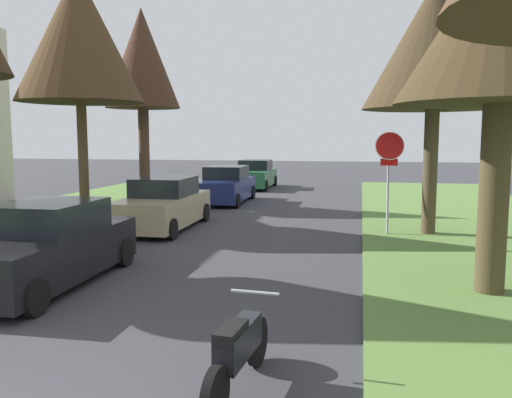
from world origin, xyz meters
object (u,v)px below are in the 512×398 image
at_px(parked_sedan_black, 45,247).
at_px(parked_motorcycle, 238,350).
at_px(street_tree_left_mid_b, 79,37).
at_px(stop_sign_far, 389,160).
at_px(street_tree_right_mid_a, 503,20).
at_px(street_tree_right_mid_b, 435,45).
at_px(parked_sedan_green, 255,175).
at_px(street_tree_left_far, 142,60).
at_px(parked_sedan_tan, 163,205).
at_px(parked_sedan_navy, 226,186).

distance_m(parked_sedan_black, parked_motorcycle, 5.76).
relative_size(street_tree_left_mid_b, parked_motorcycle, 3.81).
xyz_separation_m(stop_sign_far, street_tree_right_mid_a, (1.52, -5.53, 2.61)).
height_order(street_tree_right_mid_b, parked_sedan_green, street_tree_right_mid_b).
bearing_deg(parked_sedan_green, street_tree_right_mid_b, -59.05).
bearing_deg(street_tree_right_mid_a, parked_motorcycle, -128.82).
bearing_deg(street_tree_right_mid_a, street_tree_left_mid_b, 154.42).
xyz_separation_m(stop_sign_far, street_tree_left_mid_b, (-9.30, -0.35, 3.69)).
relative_size(stop_sign_far, street_tree_right_mid_a, 0.47).
relative_size(street_tree_left_far, parked_sedan_green, 1.79).
relative_size(stop_sign_far, parked_sedan_green, 0.66).
xyz_separation_m(stop_sign_far, street_tree_right_mid_b, (1.16, 0.30, 3.21)).
bearing_deg(parked_sedan_black, street_tree_right_mid_b, 41.11).
xyz_separation_m(street_tree_left_far, parked_sedan_tan, (2.79, -5.11, -5.18)).
height_order(street_tree_right_mid_a, parked_motorcycle, street_tree_right_mid_a).
bearing_deg(parked_sedan_navy, parked_sedan_green, 90.43).
bearing_deg(street_tree_right_mid_a, street_tree_left_far, 136.67).
xyz_separation_m(street_tree_right_mid_a, parked_motorcycle, (-3.57, -4.44, -4.28)).
bearing_deg(street_tree_left_mid_b, parked_sedan_tan, 3.16).
bearing_deg(street_tree_left_mid_b, street_tree_right_mid_a, -25.58).
bearing_deg(street_tree_right_mid_a, parked_sedan_green, 113.37).
bearing_deg(parked_motorcycle, street_tree_left_mid_b, 126.99).
bearing_deg(street_tree_left_mid_b, parked_sedan_navy, 67.90).
bearing_deg(street_tree_right_mid_a, stop_sign_far, 105.41).
bearing_deg(stop_sign_far, parked_sedan_navy, 135.04).
height_order(stop_sign_far, parked_sedan_black, stop_sign_far).
bearing_deg(parked_sedan_tan, street_tree_right_mid_a, -32.75).
height_order(street_tree_left_far, parked_sedan_navy, street_tree_left_far).
relative_size(street_tree_right_mid_a, parked_sedan_navy, 1.41).
distance_m(parked_sedan_tan, parked_sedan_green, 13.40).
relative_size(street_tree_right_mid_b, parked_motorcycle, 3.49).
height_order(street_tree_left_mid_b, parked_sedan_tan, street_tree_left_mid_b).
xyz_separation_m(stop_sign_far, street_tree_left_far, (-9.54, 4.91, 3.75)).
height_order(street_tree_left_far, parked_sedan_tan, street_tree_left_far).
bearing_deg(parked_sedan_green, parked_sedan_tan, -90.79).
height_order(stop_sign_far, parked_sedan_tan, stop_sign_far).
distance_m(street_tree_left_mid_b, parked_sedan_green, 14.74).
relative_size(stop_sign_far, street_tree_right_mid_b, 0.41).
bearing_deg(parked_sedan_tan, street_tree_right_mid_b, 3.71).
distance_m(stop_sign_far, parked_sedan_navy, 9.32).
bearing_deg(street_tree_right_mid_a, street_tree_right_mid_b, 93.55).
bearing_deg(stop_sign_far, street_tree_right_mid_b, 14.68).
relative_size(street_tree_right_mid_b, street_tree_left_far, 0.90).
height_order(parked_sedan_tan, parked_motorcycle, parked_sedan_tan).
relative_size(parked_sedan_tan, parked_sedan_green, 1.00).
relative_size(parked_sedan_black, parked_sedan_navy, 1.00).
bearing_deg(parked_sedan_navy, parked_sedan_black, -90.61).
distance_m(street_tree_left_mid_b, street_tree_left_far, 5.26).
bearing_deg(parked_sedan_green, parked_sedan_black, -90.26).
distance_m(street_tree_left_mid_b, parked_sedan_navy, 9.00).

